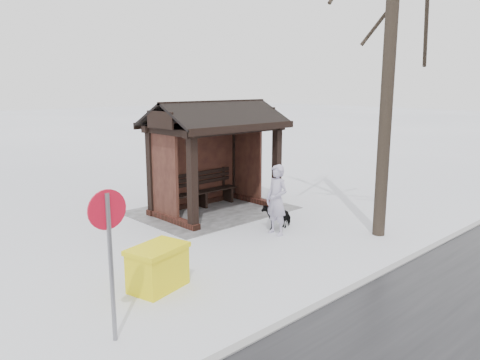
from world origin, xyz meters
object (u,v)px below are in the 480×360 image
at_px(bus_shelter, 212,134).
at_px(dog, 277,216).
at_px(grit_bin, 158,267).
at_px(road_sign, 108,232).
at_px(pedestrian, 277,200).

xyz_separation_m(bus_shelter, dog, (-0.13, 2.33, -1.86)).
relative_size(dog, grit_bin, 0.62).
bearing_deg(road_sign, dog, -160.62).
bearing_deg(bus_shelter, dog, 93.28).
height_order(bus_shelter, dog, bus_shelter).
height_order(grit_bin, road_sign, road_sign).
height_order(dog, grit_bin, grit_bin).
bearing_deg(pedestrian, bus_shelter, 176.70).
relative_size(pedestrian, grit_bin, 1.47).
bearing_deg(grit_bin, bus_shelter, -154.68).
distance_m(bus_shelter, road_sign, 6.93).
height_order(bus_shelter, pedestrian, bus_shelter).
relative_size(dog, road_sign, 0.33).
xyz_separation_m(dog, grit_bin, (4.13, 0.98, 0.09)).
bearing_deg(grit_bin, road_sign, 21.50).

